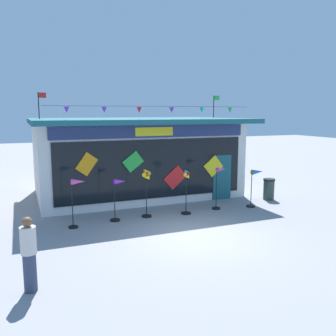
% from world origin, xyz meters
% --- Properties ---
extents(ground_plane, '(80.00, 80.00, 0.00)m').
position_xyz_m(ground_plane, '(0.00, 0.00, 0.00)').
color(ground_plane, gray).
extents(kite_shop_building, '(9.36, 6.22, 4.73)m').
position_xyz_m(kite_shop_building, '(0.19, 6.45, 1.83)').
color(kite_shop_building, silver).
rests_on(kite_shop_building, ground_plane).
extents(wind_spinner_far_left, '(0.62, 0.32, 1.69)m').
position_xyz_m(wind_spinner_far_left, '(-3.20, 2.24, 1.21)').
color(wind_spinner_far_left, black).
rests_on(wind_spinner_far_left, ground_plane).
extents(wind_spinner_left, '(0.60, 0.36, 1.54)m').
position_xyz_m(wind_spinner_left, '(-1.72, 2.48, 1.00)').
color(wind_spinner_left, black).
rests_on(wind_spinner_left, ground_plane).
extents(wind_spinner_center_left, '(0.41, 0.37, 1.83)m').
position_xyz_m(wind_spinner_center_left, '(-0.63, 2.49, 1.18)').
color(wind_spinner_center_left, black).
rests_on(wind_spinner_center_left, ground_plane).
extents(wind_spinner_center_right, '(0.38, 0.38, 1.73)m').
position_xyz_m(wind_spinner_center_right, '(0.91, 2.30, 0.92)').
color(wind_spinner_center_right, black).
rests_on(wind_spinner_center_right, ground_plane).
extents(wind_spinner_right, '(0.61, 0.34, 1.72)m').
position_xyz_m(wind_spinner_right, '(2.48, 2.51, 1.14)').
color(wind_spinner_right, black).
rests_on(wind_spinner_right, ground_plane).
extents(wind_spinner_far_right, '(0.74, 0.38, 1.56)m').
position_xyz_m(wind_spinner_far_right, '(4.05, 2.27, 1.10)').
color(wind_spinner_far_right, black).
rests_on(wind_spinner_far_right, ground_plane).
extents(person_mid_plaza, '(0.34, 0.34, 1.68)m').
position_xyz_m(person_mid_plaza, '(-4.84, -1.89, 0.86)').
color(person_mid_plaza, '#333D56').
rests_on(person_mid_plaza, ground_plane).
extents(trash_bin, '(0.52, 0.52, 0.94)m').
position_xyz_m(trash_bin, '(5.35, 3.04, 0.48)').
color(trash_bin, '#2D4238').
rests_on(trash_bin, ground_plane).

